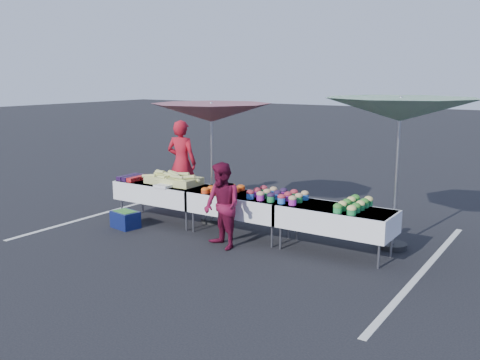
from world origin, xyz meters
The scene contains 17 objects.
ground centered at (0.00, 0.00, 0.00)m, with size 80.00×80.00×0.00m, color black.
stripe_left centered at (-3.20, 0.00, 0.00)m, with size 0.10×5.00×0.00m, color silver.
stripe_right centered at (3.20, 0.00, 0.00)m, with size 0.10×5.00×0.00m, color silver.
table_left centered at (-1.80, 0.00, 0.58)m, with size 1.86×0.81×0.75m.
table_center centered at (0.00, 0.00, 0.58)m, with size 1.86×0.81×0.75m.
table_right centered at (1.80, 0.00, 0.58)m, with size 1.86×0.81×0.75m.
berry_punnets centered at (-2.51, -0.06, 0.79)m, with size 0.40×0.54×0.08m.
corn_pile centered at (-1.55, 0.04, 0.84)m, with size 1.16×0.57×0.26m.
plastic_bags centered at (-1.50, -0.30, 0.78)m, with size 0.30×0.25×0.05m, color white.
carrot_bowls centered at (-0.35, -0.01, 0.80)m, with size 0.55×0.69×0.11m.
potato_cups centered at (0.75, 0.00, 0.83)m, with size 0.94×0.58×0.16m.
bean_baskets centered at (2.06, 0.08, 0.82)m, with size 0.36×0.86×0.15m.
vendor centered at (-2.35, 1.27, 0.93)m, with size 0.68×0.44×1.85m, color #AF1424.
customer centered at (0.14, -0.75, 0.71)m, with size 0.69×0.54×1.42m, color maroon.
umbrella_left centered at (-0.92, 0.43, 2.09)m, with size 2.63×2.63×2.31m.
umbrella_right centered at (2.50, 0.76, 2.25)m, with size 2.62×2.62×2.48m.
storage_bin centered at (-2.04, -0.77, 0.17)m, with size 0.55×0.44×0.32m.
Camera 1 is at (5.00, -7.65, 2.79)m, focal length 40.00 mm.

